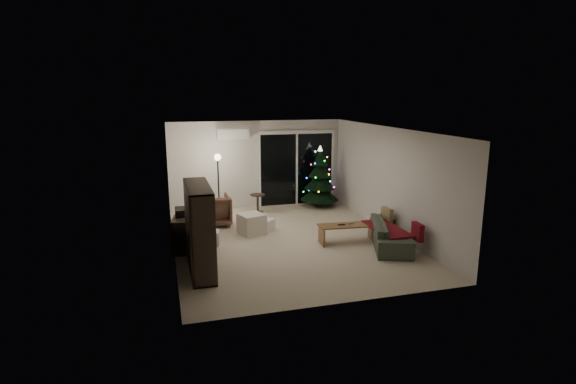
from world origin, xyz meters
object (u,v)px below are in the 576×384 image
(bookshelf, at_px, (188,230))
(christmas_tree, at_px, (320,176))
(media_cabinet, at_px, (185,231))
(sofa, at_px, (390,234))
(coffee_table, at_px, (347,233))
(armchair, at_px, (213,210))

(bookshelf, distance_m, christmas_tree, 5.66)
(bookshelf, relative_size, christmas_tree, 0.91)
(bookshelf, height_order, media_cabinet, bookshelf)
(media_cabinet, height_order, sofa, media_cabinet)
(bookshelf, xyz_separation_m, coffee_table, (3.51, 0.78, -0.62))
(sofa, bearing_deg, armchair, 74.10)
(coffee_table, relative_size, christmas_tree, 0.71)
(bookshelf, distance_m, armchair, 3.04)
(coffee_table, bearing_deg, media_cabinet, 174.86)
(bookshelf, xyz_separation_m, sofa, (4.30, 0.28, -0.55))
(coffee_table, bearing_deg, armchair, 147.11)
(sofa, xyz_separation_m, christmas_tree, (-0.29, 3.72, 0.62))
(bookshelf, height_order, coffee_table, bookshelf)
(armchair, distance_m, christmas_tree, 3.45)
(bookshelf, relative_size, coffee_table, 1.28)
(armchair, bearing_deg, sofa, 141.54)
(armchair, xyz_separation_m, sofa, (3.53, -2.63, -0.11))
(bookshelf, xyz_separation_m, media_cabinet, (0.00, 1.41, -0.46))
(bookshelf, relative_size, sofa, 0.87)
(coffee_table, bearing_deg, bookshelf, -162.39)
(media_cabinet, distance_m, sofa, 4.45)
(bookshelf, distance_m, coffee_table, 3.64)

